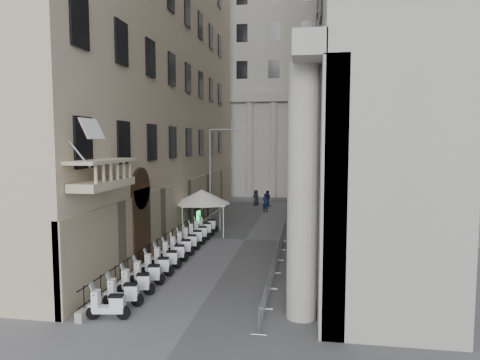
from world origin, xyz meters
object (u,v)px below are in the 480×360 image
object	(u,v)px
street_lamp	(214,169)
pedestrian_b	(267,198)
scooter_0	(109,320)
info_kiosk	(197,220)
security_tent	(207,198)
pedestrian_a	(265,203)

from	to	relation	value
street_lamp	pedestrian_b	xyz separation A→B (m)	(3.24, 11.94, -3.94)
scooter_0	info_kiosk	world-z (taller)	info_kiosk
scooter_0	security_tent	bearing A→B (deg)	-9.94
scooter_0	info_kiosk	xyz separation A→B (m)	(-0.92, 16.93, 0.92)
security_tent	info_kiosk	xyz separation A→B (m)	(-1.19, 1.47, -1.95)
pedestrian_a	street_lamp	bearing A→B (deg)	87.40
pedestrian_a	pedestrian_b	size ratio (longest dim) A/B	1.09
security_tent	pedestrian_a	size ratio (longest dim) A/B	2.23
scooter_0	security_tent	distance (m)	15.73
security_tent	street_lamp	xyz separation A→B (m)	(-0.23, 3.38, 1.93)
street_lamp	security_tent	bearing A→B (deg)	-106.05
pedestrian_b	security_tent	bearing A→B (deg)	93.32
pedestrian_a	pedestrian_b	xyz separation A→B (m)	(-0.20, 3.82, -0.08)
pedestrian_a	pedestrian_b	distance (m)	3.82
info_kiosk	scooter_0	bearing A→B (deg)	-77.14
pedestrian_a	pedestrian_b	world-z (taller)	pedestrian_a
street_lamp	pedestrian_a	bearing A→B (deg)	47.02
info_kiosk	security_tent	bearing A→B (deg)	-41.11
street_lamp	info_kiosk	xyz separation A→B (m)	(-0.96, -1.91, -3.88)
street_lamp	pedestrian_a	xyz separation A→B (m)	(3.45, 8.13, -3.86)
info_kiosk	pedestrian_b	size ratio (longest dim) A/B	1.05
scooter_0	pedestrian_a	bearing A→B (deg)	-16.30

